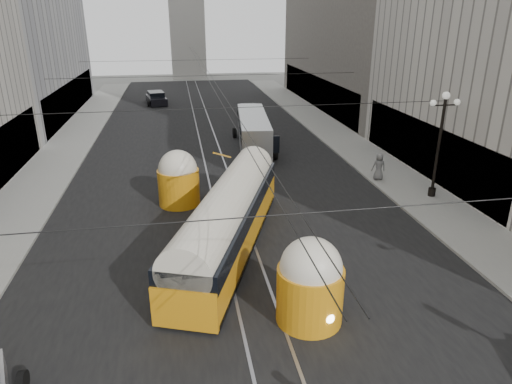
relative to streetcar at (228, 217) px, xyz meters
name	(u,v)px	position (x,y,z in m)	size (l,w,h in m)	color
road	(210,146)	(0.50, 18.86, -1.65)	(20.00, 85.00, 0.02)	black
sidewalk_left	(73,141)	(-11.50, 22.36, -1.57)	(4.00, 72.00, 0.15)	gray
sidewalk_right	(329,130)	(12.50, 22.36, -1.57)	(4.00, 72.00, 0.15)	gray
rail_left	(201,146)	(-0.25, 18.86, -1.65)	(0.12, 85.00, 0.04)	gray
rail_right	(218,145)	(1.25, 18.86, -1.65)	(0.12, 85.00, 0.04)	gray
lamppost_right_mid	(440,139)	(13.10, 4.36, 2.10)	(1.86, 0.44, 6.37)	black
catenary	(209,78)	(0.62, 17.85, 4.24)	(25.00, 72.00, 0.23)	black
streetcar	(228,217)	(0.00, 0.00, 0.00)	(6.96, 14.56, 3.37)	orange
city_bus	(253,130)	(4.13, 17.56, -0.13)	(3.40, 11.09, 2.77)	#B5B9BB
sedan_white_far	(249,113)	(5.52, 28.64, -0.94)	(2.61, 5.12, 1.55)	white
sedan_dark_far	(156,98)	(-4.61, 39.88, -0.93)	(2.89, 5.27, 1.57)	black
pedestrian_sidewalk_right	(379,167)	(11.07, 7.74, -0.58)	(0.89, 0.55, 1.83)	slate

